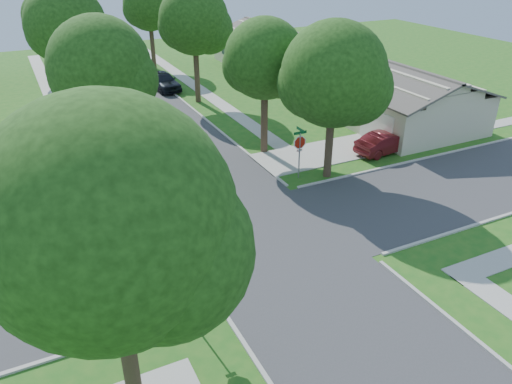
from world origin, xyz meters
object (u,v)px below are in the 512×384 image
at_px(tree_w_near, 101,72).
at_px(tree_ne_corner, 335,79).
at_px(stop_sign_sw, 199,288).
at_px(tree_w_mid, 67,29).
at_px(tree_e_far, 150,7).
at_px(tree_e_near, 265,63).
at_px(house_ne_far, 273,52).
at_px(stop_sign_ne, 300,145).
at_px(house_ne_near, 387,98).
at_px(car_curb_west, 68,60).
at_px(car_curb_east, 163,81).
at_px(tree_w_far, 49,19).
at_px(tree_sw_corner, 112,231).
at_px(tree_e_mid, 195,23).
at_px(car_driveway, 385,142).

xyz_separation_m(tree_w_near, tree_ne_corner, (11.00, -4.80, -0.52)).
distance_m(stop_sign_sw, tree_w_mid, 26.09).
bearing_deg(tree_e_far, tree_e_near, -90.00).
bearing_deg(house_ne_far, stop_sign_ne, -114.93).
bearing_deg(house_ne_near, car_curb_west, 124.69).
distance_m(tree_w_near, tree_ne_corner, 12.02).
relative_size(stop_sign_sw, tree_e_near, 0.36).
relative_size(stop_sign_sw, car_curb_east, 0.63).
height_order(tree_w_far, tree_sw_corner, tree_sw_corner).
relative_size(tree_e_far, tree_w_mid, 0.91).
xyz_separation_m(tree_e_mid, tree_e_far, (-0.00, 13.00, -0.27)).
bearing_deg(tree_sw_corner, tree_e_far, 73.44).
distance_m(tree_e_far, house_ne_near, 25.99).
relative_size(tree_e_near, tree_w_far, 1.03).
bearing_deg(stop_sign_ne, tree_ne_corner, -16.55).
bearing_deg(tree_w_far, stop_sign_sw, -90.07).
distance_m(stop_sign_ne, car_driveway, 6.98).
height_order(tree_e_mid, house_ne_near, tree_e_mid).
xyz_separation_m(stop_sign_sw, house_ne_near, (20.69, 15.70, -0.51)).
bearing_deg(tree_w_near, tree_w_mid, 89.98).
relative_size(tree_w_near, house_ne_far, 0.66).
bearing_deg(tree_w_near, tree_sw_corner, -99.90).
distance_m(tree_sw_corner, house_ne_near, 29.92).
relative_size(stop_sign_ne, tree_w_mid, 0.31).
height_order(tree_w_mid, tree_ne_corner, tree_w_mid).
distance_m(tree_sw_corner, tree_ne_corner, 17.78).
relative_size(stop_sign_ne, car_curb_east, 0.63).
bearing_deg(tree_ne_corner, car_curb_west, 105.48).
relative_size(tree_sw_corner, house_ne_near, 0.70).
relative_size(tree_e_far, tree_sw_corner, 0.91).
bearing_deg(tree_ne_corner, car_driveway, 14.13).
relative_size(tree_w_mid, tree_w_far, 1.19).
relative_size(car_curb_east, car_curb_west, 1.06).
xyz_separation_m(tree_w_far, tree_ne_corner, (11.01, -29.80, 0.09)).
xyz_separation_m(stop_sign_ne, tree_sw_corner, (-12.14, -11.69, 4.23)).
bearing_deg(house_ne_near, tree_e_mid, 138.30).
relative_size(tree_e_mid, tree_w_mid, 0.96).
bearing_deg(car_curb_west, car_driveway, 116.12).
distance_m(tree_w_mid, tree_sw_corner, 28.14).
bearing_deg(car_curb_west, tree_w_far, 75.17).
bearing_deg(car_curb_east, car_curb_west, 110.62).
relative_size(stop_sign_sw, house_ne_far, 0.22).
distance_m(stop_sign_sw, house_ne_far, 39.55).
bearing_deg(house_ne_near, tree_w_mid, 154.12).
relative_size(stop_sign_ne, car_driveway, 0.72).
height_order(stop_sign_sw, house_ne_near, house_ne_near).
bearing_deg(tree_w_mid, tree_ne_corner, -56.78).
relative_size(tree_w_near, tree_sw_corner, 0.94).
height_order(tree_sw_corner, tree_ne_corner, tree_sw_corner).
relative_size(tree_ne_corner, house_ne_near, 0.64).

